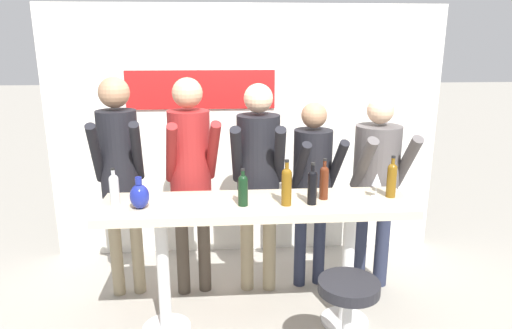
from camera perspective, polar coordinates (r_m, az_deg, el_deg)
The scene contains 17 objects.
ground_plane at distance 3.68m, azimuth 0.10°, elevation -19.47°, with size 40.00×40.00×0.00m, color gray.
back_wall at distance 4.49m, azimuth -1.27°, elevation 3.96°, with size 3.79×0.12×2.43m.
tasting_table at distance 3.28m, azimuth 0.10°, elevation -7.51°, with size 2.19×0.54×1.00m.
bar_stool at distance 3.04m, azimuth 11.33°, elevation -17.88°, with size 0.40×0.40×0.68m.
person_far_left at distance 3.77m, azimuth -16.69°, elevation 0.24°, with size 0.42×0.57×1.83m.
person_left at distance 3.68m, azimuth -8.23°, elevation 0.17°, with size 0.47×0.60×1.82m.
person_center_left at distance 3.70m, azimuth 0.28°, elevation -0.24°, with size 0.45×0.57×1.78m.
person_center at distance 3.83m, azimuth 7.08°, elevation -1.34°, with size 0.42×0.53×1.62m.
person_center_right at distance 3.90m, azimuth 14.82°, elevation -1.19°, with size 0.48×0.57×1.67m.
wine_bottle_0 at distance 3.12m, azimuth 3.84°, elevation -2.53°, with size 0.07×0.07×0.32m.
wine_bottle_1 at distance 3.27m, azimuth -17.30°, elevation -2.83°, with size 0.06×0.06×0.26m.
wine_bottle_2 at distance 3.16m, azimuth 7.05°, elevation -2.63°, with size 0.07×0.07×0.30m.
wine_bottle_3 at distance 3.11m, azimuth -1.64°, elevation -3.03°, with size 0.07×0.07×0.26m.
wine_bottle_4 at distance 3.27m, azimuth 8.51°, elevation -2.03°, with size 0.06×0.06×0.30m.
wine_bottle_5 at distance 3.42m, azimuth 16.61°, elevation -1.67°, with size 0.07×0.07×0.31m.
wine_glass_0 at distance 3.39m, azimuth 14.86°, elevation -1.94°, with size 0.07×0.07×0.18m.
decorative_vase at distance 3.17m, azimuth -14.36°, elevation -3.82°, with size 0.13×0.13×0.22m.
Camera 1 is at (-0.23, -3.02, 2.10)m, focal length 32.00 mm.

